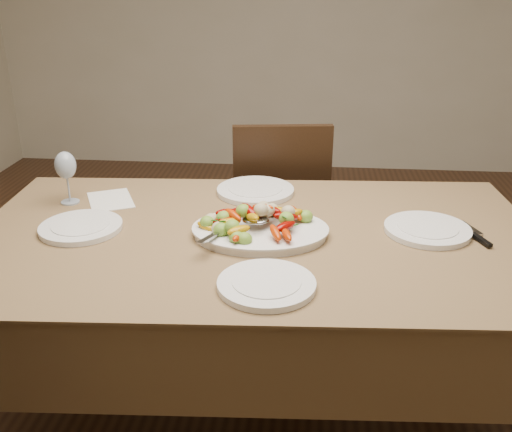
{
  "coord_description": "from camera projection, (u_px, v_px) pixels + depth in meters",
  "views": [
    {
      "loc": [
        0.05,
        -1.7,
        1.53
      ],
      "look_at": [
        -0.11,
        -0.04,
        0.82
      ],
      "focal_mm": 40.0,
      "sensor_mm": 36.0,
      "label": 1
    }
  ],
  "objects": [
    {
      "name": "floor",
      "position": [
        285.0,
        412.0,
        2.16
      ],
      "size": [
        6.0,
        6.0,
        0.0
      ],
      "primitive_type": "plane",
      "color": "#3A2111",
      "rests_on": "ground"
    },
    {
      "name": "dining_table",
      "position": [
        256.0,
        332.0,
        1.98
      ],
      "size": [
        1.9,
        1.15,
        0.76
      ],
      "primitive_type": "cube",
      "rotation": [
        0.0,
        0.0,
        0.06
      ],
      "color": "brown",
      "rests_on": "ground"
    },
    {
      "name": "chair_far",
      "position": [
        278.0,
        213.0,
        2.72
      ],
      "size": [
        0.47,
        0.47,
        0.95
      ],
      "primitive_type": null,
      "rotation": [
        0.0,
        0.0,
        3.27
      ],
      "color": "black",
      "rests_on": "ground"
    },
    {
      "name": "serving_platter",
      "position": [
        260.0,
        232.0,
        1.82
      ],
      "size": [
        0.44,
        0.34,
        0.02
      ],
      "primitive_type": "ellipsoid",
      "rotation": [
        0.0,
        0.0,
        0.06
      ],
      "color": "white",
      "rests_on": "dining_table"
    },
    {
      "name": "roasted_vegetables",
      "position": [
        260.0,
        216.0,
        1.79
      ],
      "size": [
        0.36,
        0.26,
        0.09
      ],
      "primitive_type": null,
      "rotation": [
        0.0,
        0.0,
        0.06
      ],
      "color": "#6E0602",
      "rests_on": "serving_platter"
    },
    {
      "name": "serving_spoon",
      "position": [
        239.0,
        226.0,
        1.77
      ],
      "size": [
        0.28,
        0.15,
        0.03
      ],
      "primitive_type": null,
      "rotation": [
        0.0,
        0.0,
        -0.35
      ],
      "color": "#9EA0A8",
      "rests_on": "serving_platter"
    },
    {
      "name": "plate_left",
      "position": [
        81.0,
        227.0,
        1.86
      ],
      "size": [
        0.27,
        0.27,
        0.02
      ],
      "primitive_type": "cylinder",
      "color": "white",
      "rests_on": "dining_table"
    },
    {
      "name": "plate_right",
      "position": [
        427.0,
        230.0,
        1.84
      ],
      "size": [
        0.28,
        0.28,
        0.02
      ],
      "primitive_type": "cylinder",
      "color": "white",
      "rests_on": "dining_table"
    },
    {
      "name": "plate_far",
      "position": [
        255.0,
        191.0,
        2.17
      ],
      "size": [
        0.29,
        0.29,
        0.02
      ],
      "primitive_type": "cylinder",
      "color": "white",
      "rests_on": "dining_table"
    },
    {
      "name": "plate_near",
      "position": [
        266.0,
        285.0,
        1.52
      ],
      "size": [
        0.26,
        0.26,
        0.02
      ],
      "primitive_type": "cylinder",
      "color": "white",
      "rests_on": "dining_table"
    },
    {
      "name": "wine_glass",
      "position": [
        67.0,
        176.0,
        2.04
      ],
      "size": [
        0.08,
        0.08,
        0.2
      ],
      "primitive_type": null,
      "color": "#8C99A5",
      "rests_on": "dining_table"
    },
    {
      "name": "menu_card",
      "position": [
        111.0,
        200.0,
        2.1
      ],
      "size": [
        0.23,
        0.25,
        0.0
      ],
      "primitive_type": "cube",
      "rotation": [
        0.0,
        0.0,
        0.45
      ],
      "color": "silver",
      "rests_on": "dining_table"
    },
    {
      "name": "table_knife",
      "position": [
        476.0,
        235.0,
        1.81
      ],
      "size": [
        0.09,
        0.19,
        0.01
      ],
      "primitive_type": null,
      "rotation": [
        0.0,
        0.0,
        0.37
      ],
      "color": "#9EA0A8",
      "rests_on": "dining_table"
    }
  ]
}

